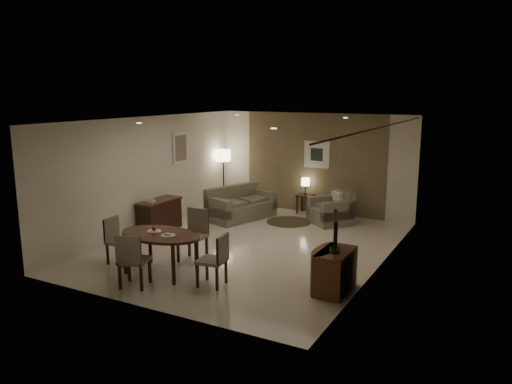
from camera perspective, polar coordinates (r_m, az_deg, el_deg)
The scene contains 31 objects.
room_shell at distance 10.80m, azimuth 0.50°, elevation 1.23°, with size 5.50×7.00×2.70m.
taupe_accent at distance 13.57m, azimuth 6.59°, elevation 3.27°, with size 3.96×0.03×2.70m, color #746848.
curtain_wall at distance 9.49m, azimuth 13.81°, elevation -0.74°, with size 0.08×6.70×2.58m, color beige, non-canonical shape.
curtain_rod at distance 9.31m, azimuth 14.20°, elevation 7.23°, with size 0.03×0.03×6.80m, color black.
art_back_frame at distance 13.48m, azimuth 6.97°, elevation 4.28°, with size 0.72×0.03×0.72m, color silver.
art_back_canvas at distance 13.47m, azimuth 6.95°, elevation 4.27°, with size 0.34×0.01×0.34m, color #1A2F25.
art_left_frame at distance 12.84m, azimuth -8.64°, elevation 5.00°, with size 0.03×0.60×0.80m, color silver.
art_left_canvas at distance 12.84m, azimuth -8.59°, elevation 5.00°, with size 0.01×0.46×0.64m, color gray.
downlight_nl at distance 9.62m, azimuth -13.22°, elevation 7.67°, with size 0.10×0.10×0.01m, color white.
downlight_nr at distance 8.05m, azimuth 2.05°, elevation 7.27°, with size 0.10×0.10×0.01m, color white.
downlight_fl at distance 12.55m, azimuth -2.20°, elevation 8.80°, with size 0.10×0.10×0.01m, color white.
downlight_fr at distance 11.39m, azimuth 10.18°, elevation 8.35°, with size 0.10×0.10×0.01m, color white.
console_desk at distance 12.04m, azimuth -10.97°, elevation -2.66°, with size 0.48×1.20×0.75m, color #492917, non-canonical shape.
telephone at distance 11.72m, azimuth -11.97°, elevation -0.95°, with size 0.20×0.14×0.09m, color white, non-canonical shape.
tv_cabinet at distance 8.45m, azimuth 9.02°, elevation -8.92°, with size 0.48×0.90×0.70m, color brown, non-canonical shape.
flat_tv at distance 8.25m, azimuth 9.04°, elevation -4.53°, with size 0.06×0.88×0.60m, color black, non-canonical shape.
dining_table at distance 9.31m, azimuth -10.80°, elevation -6.90°, with size 1.59×0.99×0.75m, color #492917, non-canonical shape.
chair_near at distance 8.76m, azimuth -13.74°, elevation -7.51°, with size 0.46×0.46×0.95m, color #79705D, non-canonical shape.
chair_far at distance 9.82m, azimuth -7.30°, elevation -4.99°, with size 0.49×0.49×1.01m, color #79705D, non-canonical shape.
chair_left at distance 9.98m, azimuth -15.24°, elevation -5.41°, with size 0.43×0.43×0.89m, color #79705D, non-canonical shape.
chair_right at distance 8.58m, azimuth -5.10°, elevation -7.73°, with size 0.44×0.44×0.91m, color #79705D, non-canonical shape.
plate_a at distance 9.34m, azimuth -11.56°, elevation -4.41°, with size 0.26×0.26×0.02m, color white.
plate_b at distance 9.02m, azimuth -10.00°, elevation -4.92°, with size 0.26×0.26×0.02m, color white.
fruit_apple at distance 9.33m, azimuth -11.57°, elevation -4.10°, with size 0.09×0.09×0.09m, color #B22714.
napkin at distance 9.02m, azimuth -10.01°, elevation -4.78°, with size 0.12×0.08×0.03m, color white.
round_rug at distance 12.73m, azimuth 3.76°, elevation -3.41°, with size 1.13×1.13×0.01m, color #3E3722.
sofa at distance 12.94m, azimuth -1.71°, elevation -1.26°, with size 0.89×1.78×0.84m, color #79705D, non-canonical shape.
armchair at distance 12.59m, azimuth 8.51°, elevation -1.78°, with size 0.92×0.87×0.82m, color #79705D, non-canonical shape.
side_table at distance 13.60m, azimuth 5.62°, elevation -1.36°, with size 0.41×0.41×0.52m, color black, non-canonical shape.
table_lamp at distance 13.50m, azimuth 5.67°, elevation 0.75°, with size 0.22×0.22×0.50m, color #FFEAC1, non-canonical shape.
floor_lamp at distance 14.24m, azimuth -3.73°, elevation 1.55°, with size 0.42×0.42×1.64m, color #FFE5B7, non-canonical shape.
Camera 1 is at (4.95, -9.00, 3.28)m, focal length 35.00 mm.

